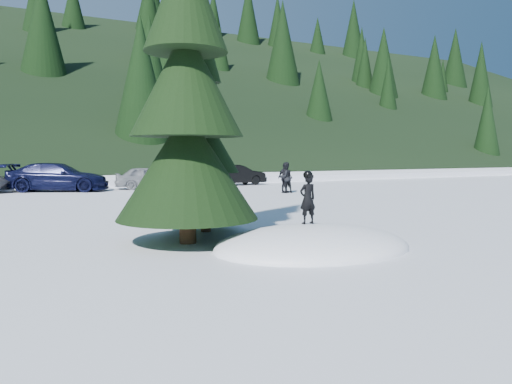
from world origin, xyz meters
name	(u,v)px	position (x,y,z in m)	size (l,w,h in m)	color
ground	(313,248)	(0.00, 0.00, 0.00)	(200.00, 200.00, 0.00)	white
snow_mound	(313,248)	(0.00, 0.00, 0.00)	(4.48, 3.52, 0.96)	white
forest_hillside	(51,63)	(0.00, 54.00, 12.50)	(200.00, 60.00, 25.00)	black
spruce_tall	(186,96)	(-2.20, 1.80, 3.32)	(3.20, 3.20, 8.60)	#312110
spruce_short	(205,151)	(-1.20, 3.20, 2.10)	(2.20, 2.20, 5.37)	#312110
child_skier	(308,199)	(0.09, 0.34, 1.03)	(0.40, 0.27, 1.11)	black
adult_0	(285,178)	(7.26, 13.31, 0.80)	(0.78, 0.61, 1.60)	black
adult_1	(285,178)	(7.30, 13.39, 0.78)	(0.92, 0.38, 1.56)	black
car_3	(58,177)	(-3.10, 19.95, 0.77)	(2.16, 5.32, 1.54)	black
car_4	(149,178)	(1.80, 19.60, 0.66)	(1.55, 3.85, 1.31)	gray
car_5	(235,175)	(7.70, 20.33, 0.67)	(1.41, 4.05, 1.33)	black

